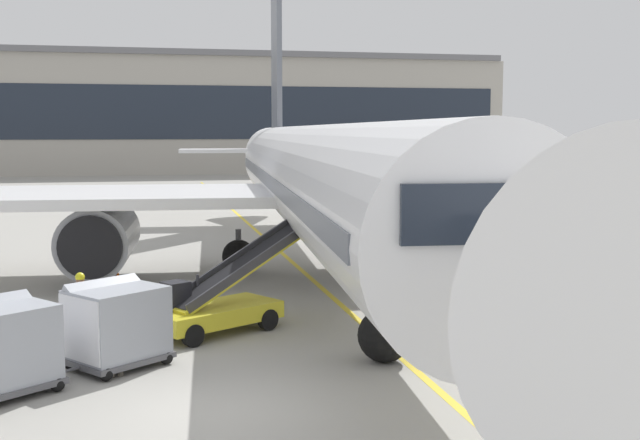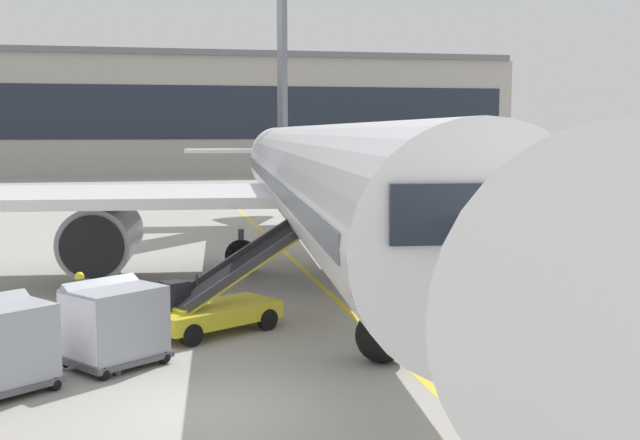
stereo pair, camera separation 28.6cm
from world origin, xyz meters
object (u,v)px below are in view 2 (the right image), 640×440
Objects in this scene: ground_crew_by_carts at (124,312)px; belt_loader at (221,298)px; parked_airplane at (321,181)px; ground_crew_marshaller at (87,323)px; safety_cone_engine_keepout at (120,281)px; ground_crew_wingwalker at (112,330)px; baggage_cart_lead at (113,322)px; ground_crew_by_loader at (80,302)px.

belt_loader is at bearing 36.56° from ground_crew_by_carts.
ground_crew_by_carts is at bearing -125.61° from parked_airplane.
parked_airplane is at bearing 54.13° from ground_crew_marshaller.
ground_crew_marshaller is at bearing -92.16° from safety_cone_engine_keepout.
ground_crew_by_carts and ground_crew_wingwalker have the same top height.
ground_crew_by_carts is 7.97m from safety_cone_engine_keepout.
belt_loader reaches higher than ground_crew_marshaller.
ground_crew_by_carts is 1.66m from ground_crew_wingwalker.
belt_loader is 2.98× the size of ground_crew_wingwalker.
belt_loader reaches higher than ground_crew_by_carts.
safety_cone_engine_keepout is at bearing 91.36° from ground_crew_wingwalker.
ground_crew_by_carts is at bearing 51.68° from ground_crew_marshaller.
ground_crew_by_carts is (-2.41, -1.79, 0.14)m from belt_loader.
parked_airplane reaches higher than ground_crew_wingwalker.
ground_crew_by_carts and ground_crew_marshaller have the same top height.
safety_cone_engine_keepout is (-0.22, 8.82, -0.69)m from baggage_cart_lead.
belt_loader is at bearing -119.43° from parked_airplane.
ground_crew_by_carts is (1.09, -1.44, 0.00)m from ground_crew_by_loader.
baggage_cart_lead is at bearing -88.58° from safety_cone_engine_keepout.
belt_loader reaches higher than ground_crew_by_loader.
ground_crew_by_loader is (-7.70, -7.79, -2.44)m from parked_airplane.
safety_cone_engine_keepout is (0.69, 6.49, -0.69)m from ground_crew_by_loader.
parked_airplane is 13.06m from ground_crew_wingwalker.
ground_crew_wingwalker is at bearing -96.14° from ground_crew_by_carts.
ground_crew_marshaller reaches higher than safety_cone_engine_keepout.
ground_crew_wingwalker is (0.91, -3.09, 0.00)m from ground_crew_by_loader.
ground_crew_wingwalker is at bearing -88.64° from safety_cone_engine_keepout.
baggage_cart_lead is at bearing -123.90° from parked_airplane.
belt_loader is 3.52m from ground_crew_by_loader.
baggage_cart_lead reaches higher than safety_cone_engine_keepout.
baggage_cart_lead is at bearing -101.86° from ground_crew_by_carts.
safety_cone_engine_keepout is (0.33, 8.87, -0.69)m from ground_crew_marshaller.
ground_crew_wingwalker is (0.56, -0.72, 0.00)m from ground_crew_marshaller.
ground_crew_marshaller is (-3.15, -2.73, 0.14)m from belt_loader.
safety_cone_engine_keepout is at bearing 83.97° from ground_crew_by_loader.
ground_crew_marshaller is (-7.35, -10.17, -2.44)m from parked_airplane.
ground_crew_by_carts is 1.19m from ground_crew_marshaller.
baggage_cart_lead reaches higher than ground_crew_marshaller.
belt_loader is 4.31m from ground_crew_wingwalker.
belt_loader is (-4.20, -7.44, -2.58)m from parked_airplane.
parked_airplane is 7.79m from safety_cone_engine_keepout.
ground_crew_by_loader is 6.57m from safety_cone_engine_keepout.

